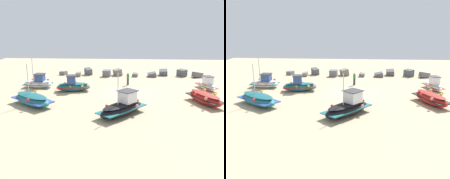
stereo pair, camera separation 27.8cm
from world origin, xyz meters
The scene contains 9 objects.
ground_plane centered at (0.00, 0.00, 0.00)m, with size 55.30×55.30×0.00m, color tan.
fishing_boat_0 centered at (-0.25, -7.02, 0.72)m, with size 4.71×5.02×3.91m.
fishing_boat_1 centered at (-11.09, 1.96, 0.62)m, with size 3.71×2.08×3.79m.
fishing_boat_2 centered at (8.01, -3.37, 0.61)m, with size 3.18×4.82×1.22m.
fishing_boat_3 centered at (-9.29, -4.94, 0.61)m, with size 5.09×4.36×4.15m.
fishing_boat_4 centered at (9.89, 2.47, 0.57)m, with size 2.08×3.79×1.73m.
fishing_boat_5 centered at (-6.34, 0.58, 0.65)m, with size 4.22×2.18×1.95m.
person_walking centered at (0.20, 4.04, 0.95)m, with size 0.32×0.32×1.66m.
breakwater_rocks centered at (1.37, 9.89, 0.42)m, with size 21.96×2.87×1.30m.
Camera 2 is at (0.43, -28.56, 8.15)m, focal length 40.81 mm.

